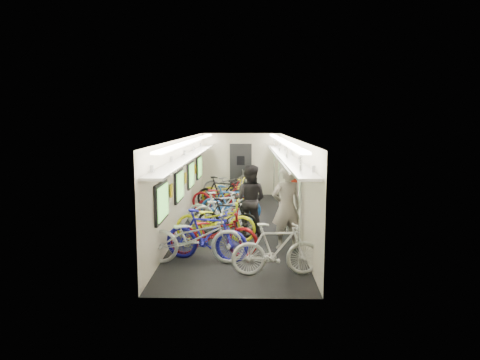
{
  "coord_description": "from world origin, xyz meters",
  "views": [
    {
      "loc": [
        0.28,
        -11.6,
        2.85
      ],
      "look_at": [
        0.05,
        0.79,
        1.15
      ],
      "focal_mm": 32.0,
      "sensor_mm": 36.0,
      "label": 1
    }
  ],
  "objects_px": {
    "passenger_mid": "(250,200)",
    "backpack": "(296,185)",
    "bicycle_1": "(206,235)",
    "bicycle_0": "(195,237)",
    "passenger_near": "(286,207)"
  },
  "relations": [
    {
      "from": "passenger_mid",
      "to": "backpack",
      "type": "xyz_separation_m",
      "value": [
        1.16,
        -0.06,
        0.39
      ]
    },
    {
      "from": "bicycle_0",
      "to": "bicycle_1",
      "type": "bearing_deg",
      "value": -54.85
    },
    {
      "from": "bicycle_1",
      "to": "passenger_near",
      "type": "xyz_separation_m",
      "value": [
        1.71,
        0.88,
        0.41
      ]
    },
    {
      "from": "backpack",
      "to": "bicycle_0",
      "type": "bearing_deg",
      "value": -137.83
    },
    {
      "from": "bicycle_1",
      "to": "backpack",
      "type": "bearing_deg",
      "value": -30.81
    },
    {
      "from": "bicycle_1",
      "to": "passenger_mid",
      "type": "xyz_separation_m",
      "value": [
        0.89,
        2.08,
        0.36
      ]
    },
    {
      "from": "bicycle_1",
      "to": "passenger_mid",
      "type": "bearing_deg",
      "value": -8.53
    },
    {
      "from": "passenger_near",
      "to": "backpack",
      "type": "bearing_deg",
      "value": -120.12
    },
    {
      "from": "bicycle_0",
      "to": "passenger_mid",
      "type": "xyz_separation_m",
      "value": [
        1.11,
        2.23,
        0.35
      ]
    },
    {
      "from": "bicycle_1",
      "to": "bicycle_0",
      "type": "bearing_deg",
      "value": 140.62
    },
    {
      "from": "passenger_mid",
      "to": "bicycle_0",
      "type": "bearing_deg",
      "value": 80.43
    },
    {
      "from": "bicycle_1",
      "to": "backpack",
      "type": "xyz_separation_m",
      "value": [
        2.06,
        2.02,
        0.74
      ]
    },
    {
      "from": "bicycle_0",
      "to": "passenger_near",
      "type": "relative_size",
      "value": 1.09
    },
    {
      "from": "bicycle_0",
      "to": "passenger_mid",
      "type": "relative_size",
      "value": 1.15
    },
    {
      "from": "passenger_near",
      "to": "passenger_mid",
      "type": "distance_m",
      "value": 1.45
    }
  ]
}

